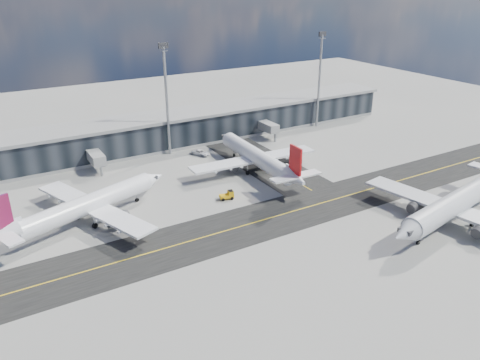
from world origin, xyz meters
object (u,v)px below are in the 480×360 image
at_px(airliner_near, 458,202).
at_px(baggage_tug, 228,195).
at_px(airliner_af, 86,206).
at_px(service_van, 201,153).
at_px(airliner_redtail, 257,157).

relative_size(airliner_near, baggage_tug, 13.21).
distance_m(airliner_af, airliner_near, 71.10).
bearing_deg(service_van, baggage_tug, -132.06).
xyz_separation_m(airliner_redtail, airliner_near, (19.73, -40.55, 0.38)).
bearing_deg(airliner_near, airliner_af, 50.10).
relative_size(airliner_af, airliner_redtail, 0.95).
relative_size(airliner_af, service_van, 7.25).
xyz_separation_m(airliner_af, airliner_redtail, (41.88, 5.07, 0.07)).
distance_m(airliner_af, airliner_redtail, 42.18).
distance_m(airliner_near, service_van, 63.98).
xyz_separation_m(airliner_redtail, baggage_tug, (-13.49, -9.57, -2.85)).
distance_m(airliner_af, service_van, 42.05).
distance_m(airliner_redtail, airliner_near, 45.10).
relative_size(airliner_af, baggage_tug, 11.48).
height_order(airliner_redtail, airliner_near, airliner_near).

